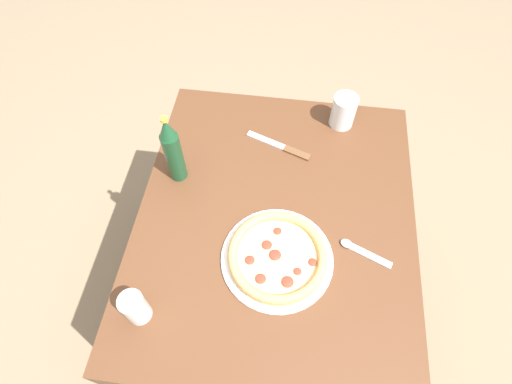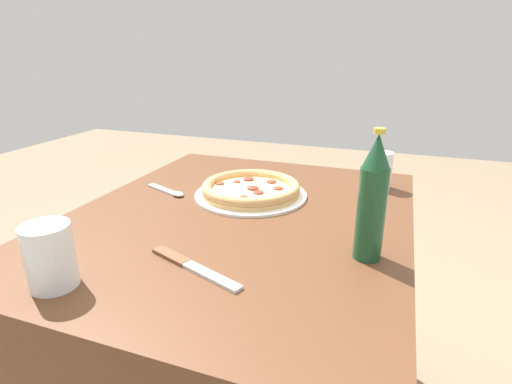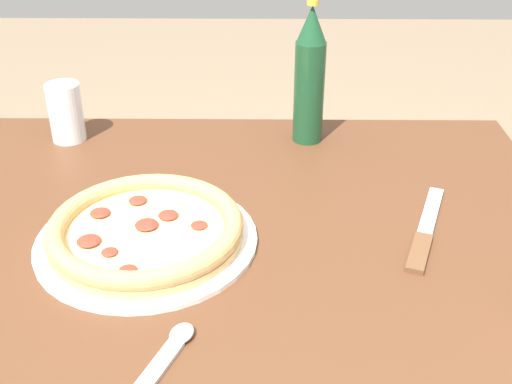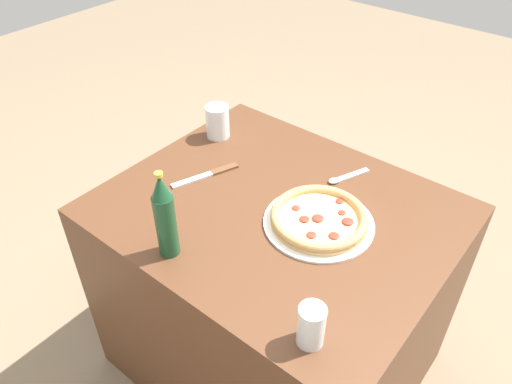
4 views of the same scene
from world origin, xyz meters
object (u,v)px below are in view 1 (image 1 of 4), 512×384
glass_water (343,112)px  knife (281,147)px  pizza_pepperoni (277,256)px  spoon (359,250)px  glass_cola (136,308)px  beer_bottle (172,150)px

glass_water → knife: (-0.14, 0.20, -0.05)m
pizza_pepperoni → spoon: bearing=-76.2°
glass_cola → beer_bottle: bearing=0.5°
beer_bottle → knife: 0.38m
knife → pizza_pepperoni: bearing=-176.0°
pizza_pepperoni → glass_cola: (-0.20, 0.34, 0.03)m
beer_bottle → glass_water: bearing=-60.2°
glass_cola → knife: glass_cola is taller
glass_cola → beer_bottle: size_ratio=0.42×
pizza_pepperoni → knife: pizza_pepperoni is taller
knife → spoon: 0.44m
pizza_pepperoni → glass_cola: 0.40m
pizza_pepperoni → knife: size_ratio=1.40×
glass_water → beer_bottle: 0.60m
pizza_pepperoni → knife: bearing=4.0°
glass_water → knife: size_ratio=0.52×
glass_water → beer_bottle: bearing=119.8°
glass_cola → spoon: glass_cola is taller
pizza_pepperoni → glass_water: glass_water is taller
glass_cola → beer_bottle: beer_bottle is taller
pizza_pepperoni → glass_water: 0.57m
glass_cola → glass_water: bearing=-34.3°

